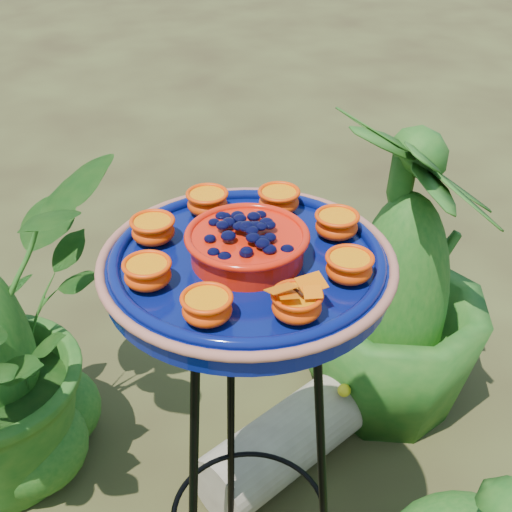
{
  "coord_description": "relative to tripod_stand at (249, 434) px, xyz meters",
  "views": [
    {
      "loc": [
        -0.29,
        -1.01,
        1.67
      ],
      "look_at": [
        0.0,
        -0.07,
        1.03
      ],
      "focal_mm": 50.0,
      "sensor_mm": 36.0,
      "label": 1
    }
  ],
  "objects": [
    {
      "name": "driftwood_log",
      "position": [
        0.25,
        0.38,
        -0.48
      ],
      "size": [
        0.63,
        0.44,
        0.2
      ],
      "primitive_type": "cylinder",
      "rotation": [
        0.0,
        1.57,
        0.45
      ],
      "color": "tan",
      "rests_on": "ground"
    },
    {
      "name": "feeder_dish",
      "position": [
        0.0,
        -0.0,
        0.42
      ],
      "size": [
        0.51,
        0.51,
        0.11
      ],
      "rotation": [
        0.0,
        0.0,
        -0.03
      ],
      "color": "#071051",
      "rests_on": "tripod_stand"
    },
    {
      "name": "tripod_stand",
      "position": [
        0.0,
        0.0,
        0.0
      ],
      "size": [
        0.36,
        0.38,
        0.96
      ],
      "rotation": [
        0.0,
        0.0,
        -0.03
      ],
      "color": "black",
      "rests_on": "ground"
    },
    {
      "name": "shrub_back_right",
      "position": [
        0.62,
        0.53,
        -0.08
      ],
      "size": [
        0.62,
        0.62,
        1.0
      ],
      "primitive_type": "imported",
      "rotation": [
        0.0,
        0.0,
        1.68
      ],
      "color": "#174E14",
      "rests_on": "ground"
    }
  ]
}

